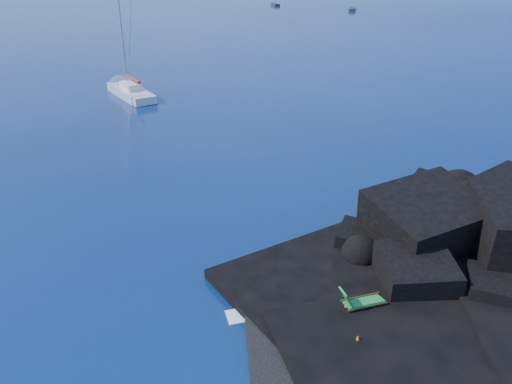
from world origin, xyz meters
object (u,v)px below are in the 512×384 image
Objects in this scene: sunbather at (338,313)px; marker_cone at (358,340)px; distant_boat_a at (275,6)px; sailboat at (130,96)px; distant_boat_b at (352,11)px; deck_chair at (364,297)px.

marker_cone is (0.18, -1.66, 0.06)m from sunbather.
sunbather is at bearing -104.81° from distant_boat_a.
marker_cone is (9.70, -39.50, 0.59)m from sailboat.
sunbather reaches higher than distant_boat_b.
marker_cone is at bearing -86.39° from distant_boat_b.
deck_chair is 3.77× the size of marker_cone.
sailboat is at bearing 103.79° from marker_cone.
deck_chair reaches higher than sunbather.
sailboat reaches higher than distant_boat_a.
deck_chair is 1.27m from sunbather.
sailboat is 2.59× the size of distant_boat_a.
sunbather is at bearing 96.15° from marker_cone.
distant_boat_b is (43.57, 116.83, -0.59)m from marker_cone.
distant_boat_a is (36.63, 94.34, 0.00)m from sailboat.
deck_chair reaches higher than marker_cone.
marker_cone is at bearing -124.36° from deck_chair.
sunbather is 0.41× the size of distant_boat_a.
deck_chair reaches higher than distant_boat_a.
sailboat is 93.90m from distant_boat_b.
distant_boat_b is at bearing 40.31° from sunbather.
sailboat is 40.68m from marker_cone.
deck_chair is at bearing -16.72° from sunbather.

